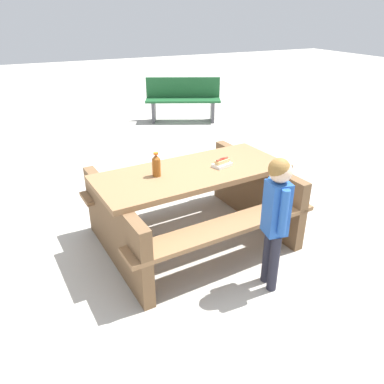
% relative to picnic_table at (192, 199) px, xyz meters
% --- Properties ---
extents(ground_plane, '(30.00, 30.00, 0.00)m').
position_rel_picnic_table_xyz_m(ground_plane, '(0.00, 0.00, -0.44)').
color(ground_plane, '#B7B2A8').
rests_on(ground_plane, ground).
extents(picnic_table, '(1.91, 1.54, 0.75)m').
position_rel_picnic_table_xyz_m(picnic_table, '(0.00, 0.00, 0.00)').
color(picnic_table, olive).
rests_on(picnic_table, ground).
extents(soda_bottle, '(0.08, 0.08, 0.22)m').
position_rel_picnic_table_xyz_m(soda_bottle, '(-0.34, 0.02, 0.41)').
color(soda_bottle, brown).
rests_on(soda_bottle, picnic_table).
extents(hotdog_tray, '(0.20, 0.16, 0.08)m').
position_rel_picnic_table_xyz_m(hotdog_tray, '(0.30, -0.03, 0.34)').
color(hotdog_tray, white).
rests_on(hotdog_tray, picnic_table).
extents(child_in_coat, '(0.19, 0.28, 1.14)m').
position_rel_picnic_table_xyz_m(child_in_coat, '(0.28, -0.91, 0.28)').
color(child_in_coat, '#262633').
rests_on(child_in_coat, ground).
extents(park_bench_near, '(1.53, 0.99, 0.85)m').
position_rel_picnic_table_xyz_m(park_bench_near, '(1.75, 4.11, 0.00)').
color(park_bench_near, '#1E592D').
rests_on(park_bench_near, ground).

